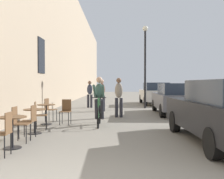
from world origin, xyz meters
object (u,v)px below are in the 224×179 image
Objects in this scene: pedestrian_mid at (102,93)px; parked_car_second at (175,98)px; cafe_chair_near_toward_street at (19,122)px; parked_car_third at (155,93)px; cafe_table_near at (12,125)px; cafe_table_far at (46,110)px; cafe_table_mid at (35,116)px; street_lamp at (145,56)px; pedestrian_near at (119,95)px; cafe_chair_far_toward_wall at (66,110)px; cafe_chair_near_toward_wall at (3,131)px; pedestrian_far at (90,92)px; cafe_chair_mid_toward_street at (30,119)px; cafe_chair_mid_toward_wall at (39,113)px; cyclist_on_bicycle at (99,102)px; cafe_chair_far_toward_street at (49,108)px.

parked_car_second is (3.56, -1.30, -0.19)m from pedestrian_mid.
cafe_chair_near_toward_street is 0.21× the size of parked_car_third.
cafe_table_near is 1.00× the size of cafe_table_far.
street_lamp is at bearing 62.47° from cafe_table_mid.
pedestrian_near reaches higher than cafe_table_far.
cafe_table_near is at bearing -114.54° from pedestrian_near.
cafe_chair_far_toward_wall is (0.54, 3.55, -0.00)m from cafe_table_near.
pedestrian_far reaches higher than cafe_chair_near_toward_wall.
cafe_table_mid is at bearing -124.13° from pedestrian_near.
cafe_table_near is at bearing -112.14° from parked_car_third.
pedestrian_mid reaches higher than cafe_table_near.
cafe_chair_mid_toward_street is 0.52× the size of pedestrian_mid.
street_lamp reaches higher than cafe_table_near.
cafe_chair_near_toward_street reaches higher than cafe_table_far.
cafe_chair_mid_toward_wall is 6.78m from parked_car_second.
pedestrian_mid is at bearing 109.36° from pedestrian_near.
cafe_table_near is 3.48m from cafe_table_far.
cafe_chair_far_toward_wall is (0.50, 2.46, 0.00)m from cafe_chair_mid_toward_street.
cafe_chair_mid_toward_street is at bearing -127.18° from cyclist_on_bicycle.
cafe_chair_near_toward_wall is at bearing -110.87° from parked_car_third.
cafe_chair_near_toward_street is 0.52× the size of pedestrian_mid.
pedestrian_near is 2.94m from parked_car_second.
cafe_chair_far_toward_street is 0.51× the size of cyclist_on_bicycle.
cafe_chair_near_toward_wall is 0.52× the size of pedestrian_mid.
parked_car_third is (4.36, 2.60, -0.13)m from pedestrian_far.
parked_car_third reaches higher than cafe_table_near.
cafe_chair_mid_toward_street is at bearing 76.05° from cafe_chair_near_toward_street.
street_lamp is at bearing -109.19° from parked_car_third.
cafe_table_near is 0.15× the size of street_lamp.
cafe_chair_far_toward_street is 2.18m from cyclist_on_bicycle.
street_lamp reaches higher than pedestrian_near.
parked_car_second reaches higher than cafe_chair_mid_toward_street.
parked_car_third is (2.65, 7.19, -0.17)m from pedestrian_near.
cafe_table_far is 6.20m from parked_car_second.
pedestrian_far is at bearing 85.30° from cafe_chair_mid_toward_street.
pedestrian_near reaches higher than cafe_chair_near_toward_street.
cafe_chair_near_toward_wall is at bearing -83.30° from cafe_table_near.
parked_car_second is (5.26, 6.01, 0.25)m from cafe_chair_near_toward_street.
cafe_chair_far_toward_wall is 1.27m from cyclist_on_bicycle.
cafe_chair_far_toward_wall is at bearing -103.95° from pedestrian_mid.
parked_car_third is at bearing 63.17° from cafe_chair_far_toward_wall.
cafe_chair_far_toward_street reaches higher than cafe_table_mid.
parked_car_second is (5.34, 3.14, 0.25)m from cafe_table_far.
cafe_chair_far_toward_street is at bearing -128.25° from street_lamp.
cafe_chair_far_toward_street is at bearing -116.43° from pedestrian_mid.
cafe_chair_far_toward_street is at bearing -155.85° from parked_car_second.
cafe_chair_far_toward_wall reaches higher than cafe_table_far.
cafe_chair_mid_toward_wall is 0.21× the size of parked_car_third.
street_lamp is (4.27, 6.22, 2.59)m from cafe_table_far.
pedestrian_far is (0.86, 9.44, 0.41)m from cafe_chair_near_toward_street.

